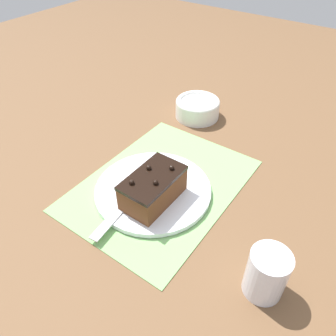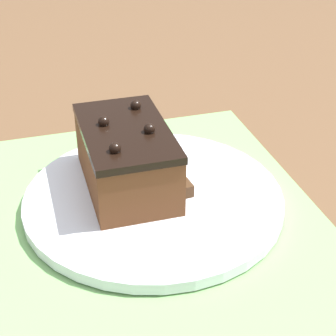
# 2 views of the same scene
# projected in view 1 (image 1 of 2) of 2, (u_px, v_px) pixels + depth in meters

# --- Properties ---
(ground_plane) EXTENTS (3.00, 3.00, 0.00)m
(ground_plane) POSITION_uv_depth(u_px,v_px,m) (161.00, 185.00, 0.82)
(ground_plane) COLOR brown
(placemat_woven) EXTENTS (0.46, 0.34, 0.00)m
(placemat_woven) POSITION_uv_depth(u_px,v_px,m) (161.00, 184.00, 0.82)
(placemat_woven) COLOR #7AB266
(placemat_woven) RESTS_ON ground_plane
(cake_plate) EXTENTS (0.28, 0.28, 0.01)m
(cake_plate) POSITION_uv_depth(u_px,v_px,m) (152.00, 189.00, 0.80)
(cake_plate) COLOR white
(cake_plate) RESTS_ON placemat_woven
(chocolate_cake) EXTENTS (0.15, 0.09, 0.08)m
(chocolate_cake) POSITION_uv_depth(u_px,v_px,m) (153.00, 188.00, 0.74)
(chocolate_cake) COLOR brown
(chocolate_cake) RESTS_ON cake_plate
(serving_knife) EXTENTS (0.22, 0.04, 0.01)m
(serving_knife) POSITION_uv_depth(u_px,v_px,m) (132.00, 195.00, 0.76)
(serving_knife) COLOR #472D19
(serving_knife) RESTS_ON cake_plate
(drinking_glass) EXTENTS (0.07, 0.07, 0.10)m
(drinking_glass) POSITION_uv_depth(u_px,v_px,m) (266.00, 274.00, 0.58)
(drinking_glass) COLOR white
(drinking_glass) RESTS_ON ground_plane
(small_bowl) EXTENTS (0.14, 0.14, 0.06)m
(small_bowl) POSITION_uv_depth(u_px,v_px,m) (198.00, 108.00, 1.05)
(small_bowl) COLOR white
(small_bowl) RESTS_ON ground_plane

